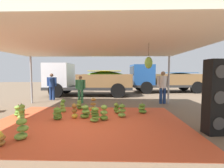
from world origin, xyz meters
TOP-DOWN VIEW (x-y plane):
  - ground_plane at (0.00, 3.00)m, footprint 40.00×40.00m
  - tarp_orange at (0.00, 0.00)m, footprint 6.54×4.59m
  - tent_canopy at (0.01, -0.09)m, footprint 8.00×7.00m
  - banana_bunch_0 at (-1.18, 0.29)m, footprint 0.42×0.42m
  - banana_bunch_1 at (-0.78, 1.89)m, footprint 0.33×0.33m
  - banana_bunch_2 at (-0.11, 1.84)m, footprint 0.41×0.41m
  - banana_bunch_3 at (-0.22, 0.53)m, footprint 0.47×0.47m
  - banana_bunch_4 at (-1.46, -1.37)m, footprint 0.43×0.42m
  - banana_bunch_5 at (-0.27, 0.95)m, footprint 0.40×0.39m
  - banana_bunch_6 at (-0.61, 0.45)m, footprint 0.31×0.31m
  - banana_bunch_7 at (-1.35, 1.34)m, footprint 0.31×0.31m
  - banana_bunch_8 at (1.17, 0.68)m, footprint 0.41×0.41m
  - banana_bunch_10 at (-2.89, 0.71)m, footprint 0.37×0.38m
  - banana_bunch_11 at (0.51, 0.29)m, footprint 0.40×0.40m
  - banana_bunch_12 at (-2.50, 0.27)m, footprint 0.35×0.36m
  - banana_bunch_13 at (2.04, 1.31)m, footprint 0.48×0.49m
  - banana_bunch_14 at (0.97, 1.21)m, footprint 0.33×0.32m
  - banana_bunch_15 at (0.21, 0.10)m, footprint 0.43×0.42m
  - cargo_truck_main at (-1.32, 6.42)m, footprint 6.33×2.66m
  - cargo_truck_far at (5.14, 8.53)m, footprint 6.46×2.81m
  - worker_0 at (3.52, 3.40)m, footprint 0.65×0.40m
  - worker_1 at (-3.10, 4.36)m, footprint 0.61×0.37m
  - worker_2 at (-1.06, 3.38)m, footprint 0.56×0.34m
  - speaker_stack at (3.67, -0.87)m, footprint 0.56×0.44m

SIDE VIEW (x-z plane):
  - ground_plane at x=0.00m, z-range 0.00..0.00m
  - tarp_orange at x=0.00m, z-range 0.00..0.01m
  - banana_bunch_5 at x=-0.27m, z-range -0.03..0.40m
  - banana_bunch_13 at x=2.04m, z-range -0.03..0.41m
  - banana_bunch_10 at x=-2.89m, z-range -0.03..0.43m
  - banana_bunch_1 at x=-0.78m, z-range -0.03..0.44m
  - banana_bunch_14 at x=0.97m, z-range -0.03..0.46m
  - banana_bunch_0 at x=-1.18m, z-range -0.03..0.46m
  - banana_bunch_3 at x=-0.22m, z-range -0.03..0.49m
  - banana_bunch_8 at x=1.17m, z-range -0.03..0.51m
  - banana_bunch_15 at x=0.21m, z-range -0.04..0.52m
  - banana_bunch_2 at x=-0.11m, z-range -0.04..0.54m
  - banana_bunch_11 at x=0.51m, z-range -0.03..0.54m
  - banana_bunch_4 at x=-1.46m, z-range -0.03..0.55m
  - banana_bunch_12 at x=-2.50m, z-range -0.03..0.56m
  - banana_bunch_7 at x=-1.35m, z-range -0.03..0.57m
  - banana_bunch_6 at x=-0.61m, z-range -0.03..0.57m
  - worker_2 at x=-1.06m, z-range 0.13..1.67m
  - worker_1 at x=-3.10m, z-range 0.14..1.81m
  - speaker_stack at x=3.67m, z-range 0.00..2.07m
  - worker_0 at x=3.52m, z-range 0.15..1.94m
  - cargo_truck_far at x=5.14m, z-range -0.01..2.39m
  - cargo_truck_main at x=-1.32m, z-range 0.02..2.42m
  - tent_canopy at x=0.01m, z-range 1.26..3.94m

